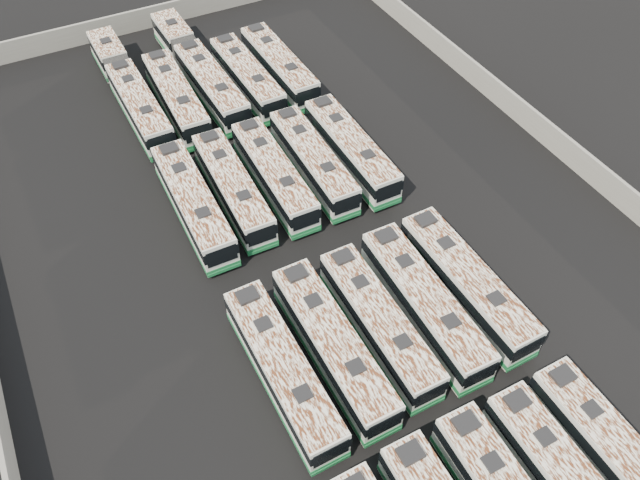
{
  "coord_description": "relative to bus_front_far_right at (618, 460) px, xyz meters",
  "views": [
    {
      "loc": [
        -13.64,
        -25.26,
        34.05
      ],
      "look_at": [
        -0.23,
        0.26,
        1.6
      ],
      "focal_mm": 35.0,
      "sensor_mm": 36.0,
      "label": 1
    }
  ],
  "objects": [
    {
      "name": "bus_midback_far_right",
      "position": [
        -0.05,
        28.55,
        0.03
      ],
      "size": [
        2.54,
        11.67,
        3.28
      ],
      "rotation": [
        0.0,
        0.0,
        -0.01
      ],
      "color": "silver",
      "rests_on": "ground"
    },
    {
      "name": "perimeter_wall",
      "position": [
        -6.47,
        20.92,
        -0.55
      ],
      "size": [
        45.2,
        73.2,
        2.2
      ],
      "color": "slate",
      "rests_on": "ground"
    },
    {
      "name": "bus_midfront_far_right",
      "position": [
        -0.05,
        13.28,
        0.06
      ],
      "size": [
        2.68,
        11.91,
        3.35
      ],
      "rotation": [
        0.0,
        0.0,
        0.01
      ],
      "color": "silver",
      "rests_on": "ground"
    },
    {
      "name": "ground",
      "position": [
        -6.47,
        20.92,
        -1.65
      ],
      "size": [
        140.0,
        140.0,
        0.0
      ],
      "primitive_type": "plane",
      "color": "black",
      "rests_on": "ground"
    },
    {
      "name": "bus_midfront_center",
      "position": [
        -6.71,
        13.3,
        -0.01
      ],
      "size": [
        2.47,
        11.4,
        3.21
      ],
      "rotation": [
        0.0,
        0.0,
        -0.0
      ],
      "color": "silver",
      "rests_on": "ground"
    },
    {
      "name": "bus_midback_far_left",
      "position": [
        -13.31,
        28.57,
        0.07
      ],
      "size": [
        2.69,
        11.92,
        3.35
      ],
      "rotation": [
        0.0,
        0.0,
        -0.02
      ],
      "color": "silver",
      "rests_on": "ground"
    },
    {
      "name": "bus_back_right",
      "position": [
        -3.38,
        41.65,
        -0.0
      ],
      "size": [
        2.65,
        11.49,
        3.22
      ],
      "rotation": [
        0.0,
        0.0,
        0.02
      ],
      "color": "silver",
      "rests_on": "ground"
    },
    {
      "name": "bus_back_center",
      "position": [
        -6.81,
        45.02,
        0.05
      ],
      "size": [
        2.91,
        18.39,
        3.33
      ],
      "rotation": [
        0.0,
        0.0,
        0.02
      ],
      "color": "silver",
      "rests_on": "ground"
    },
    {
      "name": "bus_midfront_left",
      "position": [
        -10.03,
        13.17,
        0.06
      ],
      "size": [
        2.53,
        11.89,
        3.35
      ],
      "rotation": [
        0.0,
        0.0,
        0.0
      ],
      "color": "silver",
      "rests_on": "ground"
    },
    {
      "name": "bus_midback_left",
      "position": [
        -10.07,
        28.84,
        -0.0
      ],
      "size": [
        2.72,
        11.48,
        3.22
      ],
      "rotation": [
        0.0,
        0.0,
        -0.03
      ],
      "color": "silver",
      "rests_on": "ground"
    },
    {
      "name": "bus_midback_center",
      "position": [
        -6.72,
        28.73,
        -0.0
      ],
      "size": [
        2.64,
        11.46,
        3.22
      ],
      "rotation": [
        0.0,
        0.0,
        -0.02
      ],
      "color": "silver",
      "rests_on": "ground"
    },
    {
      "name": "bus_back_far_left",
      "position": [
        -13.36,
        44.9,
        0.01
      ],
      "size": [
        2.68,
        17.98,
        3.25
      ],
      "rotation": [
        0.0,
        0.0,
        0.01
      ],
      "color": "silver",
      "rests_on": "ground"
    },
    {
      "name": "bus_back_left",
      "position": [
        -10.11,
        41.63,
        0.05
      ],
      "size": [
        2.77,
        11.84,
        3.32
      ],
      "rotation": [
        0.0,
        0.0,
        -0.02
      ],
      "color": "silver",
      "rests_on": "ground"
    },
    {
      "name": "bus_midfront_far_left",
      "position": [
        -13.41,
        13.08,
        0.05
      ],
      "size": [
        2.57,
        11.78,
        3.31
      ],
      "rotation": [
        0.0,
        0.0,
        0.01
      ],
      "color": "silver",
      "rests_on": "ground"
    },
    {
      "name": "bus_back_far_right",
      "position": [
        -0.09,
        41.89,
        0.03
      ],
      "size": [
        2.64,
        11.69,
        3.28
      ],
      "rotation": [
        0.0,
        0.0,
        0.01
      ],
      "color": "silver",
      "rests_on": "ground"
    },
    {
      "name": "bus_midfront_right",
      "position": [
        -3.41,
        13.21,
        0.07
      ],
      "size": [
        2.77,
        11.99,
        3.37
      ],
      "rotation": [
        0.0,
        0.0,
        -0.02
      ],
      "color": "silver",
      "rests_on": "ground"
    },
    {
      "name": "bus_midback_right",
      "position": [
        -3.35,
        28.72,
        -0.01
      ],
      "size": [
        2.66,
        11.45,
        3.21
      ],
      "rotation": [
        0.0,
        0.0,
        -0.02
      ],
      "color": "silver",
      "rests_on": "ground"
    },
    {
      "name": "bus_front_far_right",
      "position": [
        0.0,
        0.0,
        0.0
      ],
      "size": [
        2.52,
        11.46,
        3.22
      ],
      "rotation": [
        0.0,
        0.0,
        0.01
      ],
      "color": "silver",
      "rests_on": "ground"
    }
  ]
}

